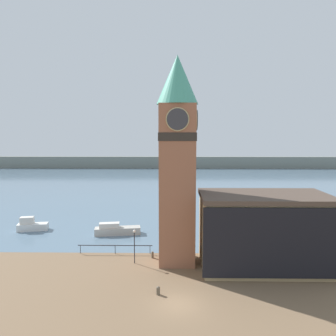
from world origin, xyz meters
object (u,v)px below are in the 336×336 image
clock_tower (177,155)px  pier_building (264,231)px  boat_far (32,225)px  mooring_bollard_far (153,254)px  boat_near (116,230)px  mooring_bollard_near (158,290)px  lamp_post (134,240)px

clock_tower → pier_building: size_ratio=1.66×
boat_far → mooring_bollard_far: 22.29m
boat_near → mooring_bollard_near: 19.48m
lamp_post → mooring_bollard_near: bearing=-67.4°
boat_near → boat_far: 13.57m
clock_tower → boat_near: size_ratio=3.43×
clock_tower → mooring_bollard_far: 12.47m
boat_far → mooring_bollard_near: boat_far is taller
boat_far → lamp_post: (17.45, -12.57, 1.98)m
pier_building → mooring_bollard_near: size_ratio=17.69×
clock_tower → mooring_bollard_near: 14.53m
clock_tower → pier_building: clock_tower is taller
clock_tower → mooring_bollard_near: clock_tower is taller
clock_tower → pier_building: bearing=-8.3°
mooring_bollard_far → pier_building: bearing=-11.5°
pier_building → boat_near: pier_building is taller
clock_tower → boat_far: bearing=151.6°
boat_near → mooring_bollard_near: bearing=-77.5°
boat_near → boat_far: bearing=163.7°
mooring_bollard_near → mooring_bollard_far: bearing=96.9°
boat_far → lamp_post: size_ratio=1.18×
pier_building → lamp_post: size_ratio=3.59×
pier_building → boat_near: size_ratio=2.07×
lamp_post → boat_far: bearing=144.2°
boat_near → boat_far: (-13.45, 1.78, 0.11)m
mooring_bollard_far → lamp_post: lamp_post is taller
pier_building → boat_far: bearing=157.2°
boat_near → lamp_post: lamp_post is taller
boat_far → mooring_bollard_far: bearing=-39.9°
boat_near → boat_far: boat_far is taller
pier_building → boat_far: pier_building is taller
mooring_bollard_far → clock_tower: bearing=-21.2°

